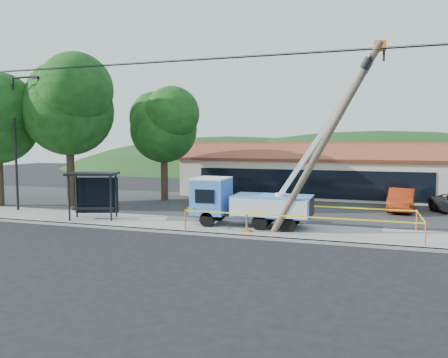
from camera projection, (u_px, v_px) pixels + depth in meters
The scene contains 16 objects.
ground at pixel (179, 244), 20.30m from camera, with size 120.00×120.00×0.00m, color black.
curb at pixel (196, 233), 22.29m from camera, with size 60.00×0.25×0.15m, color gray.
sidewalk at pixel (208, 226), 24.09m from camera, with size 60.00×4.00×0.15m, color gray.
parking_lot at pixel (246, 206), 31.67m from camera, with size 60.00×12.00×0.10m, color #28282B.
strip_mall at pixel (315, 174), 37.83m from camera, with size 22.50×8.53×4.67m.
streetlight at pixel (18, 133), 28.82m from camera, with size 2.13×0.22×9.00m.
tree_west_near at pixel (69, 102), 30.92m from camera, with size 7.56×6.72×10.80m.
tree_lot at pixel (164, 123), 34.23m from camera, with size 6.30×5.60×8.94m.
hill_west at pixel (228, 168), 77.03m from camera, with size 78.40×56.00×28.00m, color #1B3A15.
hill_center at pixel (377, 171), 69.32m from camera, with size 89.60×64.00×32.00m, color #1B3A15.
utility_truck at pixel (249, 199), 23.80m from camera, with size 9.98×3.51×9.42m.
leaning_pole at pixel (330, 132), 21.10m from camera, with size 5.20×1.85×9.34m.
bus_shelter at pixel (94, 185), 26.02m from camera, with size 3.26×2.57×2.75m.
caution_tape at pixel (301, 215), 22.67m from camera, with size 11.55×3.67×1.06m.
car_silver at pixel (213, 206), 32.10m from camera, with size 1.84×4.58×1.56m, color #BBBCC3.
car_red at pixel (401, 212), 29.31m from camera, with size 1.57×4.52×1.49m, color #9A280F.
Camera 1 is at (8.17, -18.33, 4.78)m, focal length 35.00 mm.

